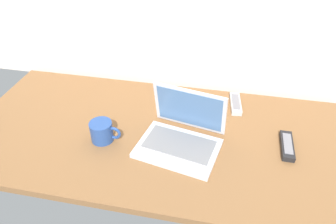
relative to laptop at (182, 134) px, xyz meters
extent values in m
cube|color=brown|center=(-0.12, 0.04, -0.06)|extent=(1.60, 0.76, 0.03)
cube|color=silver|center=(-0.01, -0.04, -0.04)|extent=(0.35, 0.28, 0.02)
cube|color=slate|center=(-0.01, -0.03, -0.03)|extent=(0.29, 0.19, 0.00)
cube|color=silver|center=(0.02, 0.08, 0.07)|extent=(0.30, 0.10, 0.20)
cube|color=#4C72A5|center=(0.02, 0.08, 0.07)|extent=(0.27, 0.08, 0.17)
cylinder|color=#26478C|center=(-0.32, -0.04, 0.00)|extent=(0.09, 0.09, 0.09)
torus|color=#26478C|center=(-0.27, -0.04, 0.00)|extent=(0.06, 0.01, 0.06)
cylinder|color=brown|center=(-0.32, -0.04, 0.03)|extent=(0.08, 0.08, 0.00)
cube|color=#B7B7B7|center=(0.21, 0.30, -0.04)|extent=(0.06, 0.16, 0.02)
cube|color=slate|center=(0.21, 0.30, -0.02)|extent=(0.04, 0.12, 0.00)
cube|color=black|center=(0.41, 0.05, -0.04)|extent=(0.05, 0.16, 0.02)
cube|color=slate|center=(0.41, 0.05, -0.02)|extent=(0.03, 0.12, 0.00)
camera|label=1|loc=(0.13, -0.92, 0.82)|focal=33.18mm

